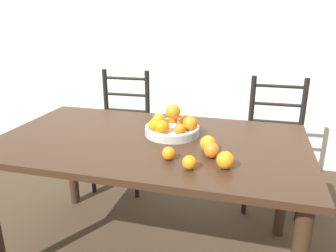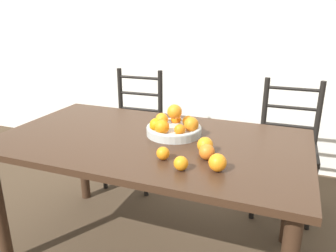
{
  "view_description": "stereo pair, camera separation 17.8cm",
  "coord_description": "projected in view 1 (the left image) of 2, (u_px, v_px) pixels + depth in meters",
  "views": [
    {
      "loc": [
        0.54,
        -1.61,
        1.43
      ],
      "look_at": [
        0.1,
        0.01,
        0.85
      ],
      "focal_mm": 35.0,
      "sensor_mm": 36.0,
      "label": 1
    },
    {
      "loc": [
        0.71,
        -1.56,
        1.43
      ],
      "look_at": [
        0.1,
        0.01,
        0.85
      ],
      "focal_mm": 35.0,
      "sensor_mm": 36.0,
      "label": 2
    }
  ],
  "objects": [
    {
      "name": "ground_plane",
      "position": [
        152.0,
        252.0,
        2.07
      ],
      "size": [
        12.0,
        12.0,
        0.0
      ],
      "primitive_type": "plane",
      "color": "#423323"
    },
    {
      "name": "wall_back",
      "position": [
        201.0,
        28.0,
        3.07
      ],
      "size": [
        8.0,
        0.06,
        2.6
      ],
      "color": "silver",
      "rests_on": "ground_plane"
    },
    {
      "name": "dining_table",
      "position": [
        150.0,
        155.0,
        1.85
      ],
      "size": [
        1.71,
        0.97,
        0.77
      ],
      "color": "#382316",
      "rests_on": "ground_plane"
    },
    {
      "name": "fruit_bowl",
      "position": [
        172.0,
        126.0,
        1.87
      ],
      "size": [
        0.32,
        0.32,
        0.18
      ],
      "color": "#B2B7B2",
      "rests_on": "dining_table"
    },
    {
      "name": "orange_loose_0",
      "position": [
        225.0,
        160.0,
        1.46
      ],
      "size": [
        0.08,
        0.08,
        0.08
      ],
      "color": "orange",
      "rests_on": "dining_table"
    },
    {
      "name": "orange_loose_1",
      "position": [
        169.0,
        153.0,
        1.55
      ],
      "size": [
        0.06,
        0.06,
        0.06
      ],
      "color": "orange",
      "rests_on": "dining_table"
    },
    {
      "name": "orange_loose_2",
      "position": [
        212.0,
        150.0,
        1.58
      ],
      "size": [
        0.08,
        0.08,
        0.08
      ],
      "color": "orange",
      "rests_on": "dining_table"
    },
    {
      "name": "orange_loose_3",
      "position": [
        208.0,
        143.0,
        1.65
      ],
      "size": [
        0.08,
        0.08,
        0.08
      ],
      "color": "orange",
      "rests_on": "dining_table"
    },
    {
      "name": "orange_loose_4",
      "position": [
        189.0,
        163.0,
        1.46
      ],
      "size": [
        0.07,
        0.07,
        0.07
      ],
      "color": "orange",
      "rests_on": "dining_table"
    },
    {
      "name": "chair_left",
      "position": [
        122.0,
        131.0,
        2.79
      ],
      "size": [
        0.44,
        0.42,
        0.98
      ],
      "rotation": [
        0.0,
        0.0,
        0.04
      ],
      "color": "black",
      "rests_on": "ground_plane"
    },
    {
      "name": "chair_right",
      "position": [
        274.0,
        146.0,
        2.48
      ],
      "size": [
        0.43,
        0.41,
        0.98
      ],
      "rotation": [
        0.0,
        0.0,
        0.02
      ],
      "color": "black",
      "rests_on": "ground_plane"
    }
  ]
}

